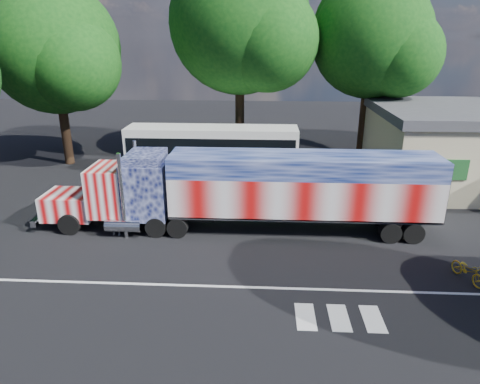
# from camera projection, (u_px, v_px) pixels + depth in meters

# --- Properties ---
(ground) EXTENTS (100.00, 100.00, 0.00)m
(ground) POSITION_uv_depth(u_px,v_px,m) (237.00, 252.00, 20.09)
(ground) COLOR black
(lane_markings) EXTENTS (30.00, 2.67, 0.01)m
(lane_markings) POSITION_uv_depth(u_px,v_px,m) (275.00, 299.00, 16.46)
(lane_markings) COLOR silver
(lane_markings) RESTS_ON ground
(semi_truck) EXTENTS (20.46, 3.23, 4.36)m
(semi_truck) POSITION_uv_depth(u_px,v_px,m) (253.00, 189.00, 21.67)
(semi_truck) COLOR black
(semi_truck) RESTS_ON ground
(coach_bus) EXTENTS (12.12, 2.82, 3.53)m
(coach_bus) POSITION_uv_depth(u_px,v_px,m) (212.00, 151.00, 30.62)
(coach_bus) COLOR silver
(coach_bus) RESTS_ON ground
(woman) EXTENTS (0.58, 0.39, 1.57)m
(woman) POSITION_uv_depth(u_px,v_px,m) (115.00, 221.00, 21.54)
(woman) COLOR slate
(woman) RESTS_ON ground
(bicycle) EXTENTS (1.16, 1.86, 0.92)m
(bicycle) POSITION_uv_depth(u_px,v_px,m) (468.00, 270.00, 17.58)
(bicycle) COLOR gold
(bicycle) RESTS_ON ground
(tree_ne_a) EXTENTS (9.14, 8.71, 13.76)m
(tree_ne_a) POSITION_uv_depth(u_px,v_px,m) (374.00, 39.00, 31.28)
(tree_ne_a) COLOR black
(tree_ne_a) RESTS_ON ground
(tree_nw_a) EXTENTS (9.97, 9.50, 13.48)m
(tree_nw_a) POSITION_uv_depth(u_px,v_px,m) (56.00, 49.00, 31.08)
(tree_nw_a) COLOR black
(tree_nw_a) RESTS_ON ground
(tree_n_mid) EXTENTS (10.86, 10.34, 15.63)m
(tree_n_mid) POSITION_uv_depth(u_px,v_px,m) (242.00, 24.00, 31.27)
(tree_n_mid) COLOR black
(tree_n_mid) RESTS_ON ground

